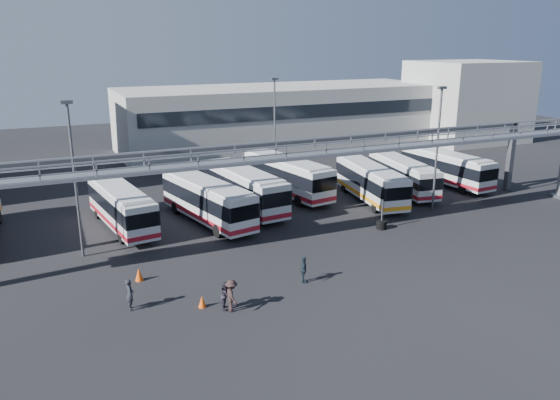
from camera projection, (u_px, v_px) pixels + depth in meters
name	position (u px, v px, depth m)	size (l,w,h in m)	color
ground	(355.00, 260.00, 35.36)	(140.00, 140.00, 0.00)	black
gantry	(314.00, 160.00, 38.95)	(51.40, 5.15, 7.10)	#919399
warehouse	(281.00, 117.00, 72.22)	(42.00, 14.00, 8.00)	#9E9E99
building_right	(467.00, 101.00, 76.81)	(14.00, 12.00, 11.00)	#B2B2AD
light_pole_left	(74.00, 172.00, 34.43)	(0.70, 0.35, 10.21)	#4C4F54
light_pole_mid	(438.00, 142.00, 44.61)	(0.70, 0.35, 10.21)	#4C4F54
light_pole_back	(275.00, 124.00, 54.57)	(0.70, 0.35, 10.21)	#4C4F54
bus_2	(121.00, 206.00, 41.04)	(3.75, 10.58, 3.15)	silver
bus_3	(207.00, 200.00, 42.33)	(4.68, 11.20, 3.32)	silver
bus_4	(243.00, 187.00, 45.66)	(3.84, 11.53, 3.44)	silver
bus_5	(286.00, 175.00, 49.81)	(4.47, 11.65, 3.46)	silver
bus_6	(371.00, 182.00, 48.03)	(3.98, 10.74, 3.19)	silver
bus_7	(403.00, 174.00, 50.94)	(3.85, 10.37, 3.08)	silver
bus_8	(446.00, 167.00, 53.55)	(3.18, 10.68, 3.20)	silver
pedestrian_a	(130.00, 294.00, 28.68)	(0.63, 0.41, 1.73)	black
pedestrian_b	(226.00, 295.00, 28.80)	(0.75, 0.58, 1.54)	#221E2A
pedestrian_c	(232.00, 296.00, 28.49)	(1.14, 0.65, 1.76)	black
pedestrian_d	(304.00, 270.00, 31.92)	(0.94, 0.39, 1.61)	#18222C
cone_left	(202.00, 301.00, 29.07)	(0.41, 0.41, 0.66)	#E34C0C
cone_right	(139.00, 274.00, 32.29)	(0.49, 0.49, 0.78)	#E34C0C
tire_stack	(381.00, 224.00, 41.21)	(0.80, 0.80, 2.29)	black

